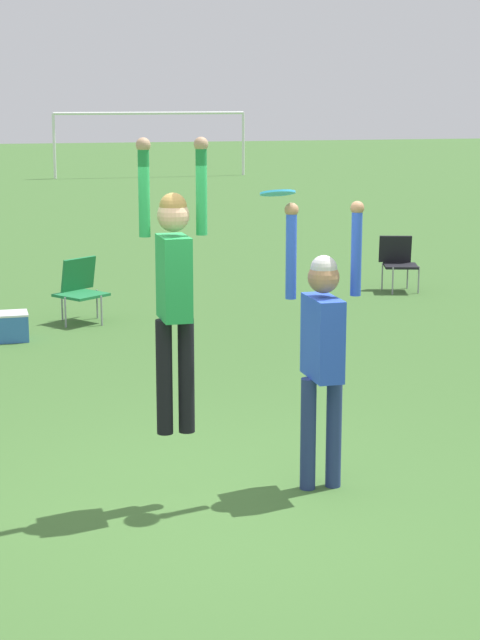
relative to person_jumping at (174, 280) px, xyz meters
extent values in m
plane|color=#3D662D|center=(0.34, -0.09, -1.69)|extent=(120.00, 120.00, 0.00)
cylinder|color=black|center=(-0.08, 0.00, -0.72)|extent=(0.12, 0.12, 0.86)
cylinder|color=black|center=(0.08, 0.00, -0.72)|extent=(0.12, 0.12, 0.86)
cube|color=green|center=(0.00, 0.00, 0.01)|extent=(0.20, 0.37, 0.61)
sphere|color=tan|center=(0.00, 0.00, 0.46)|extent=(0.23, 0.23, 0.23)
sphere|color=olive|center=(0.00, 0.00, 0.52)|extent=(0.20, 0.20, 0.20)
cylinder|color=green|center=(-0.21, 0.00, 0.64)|extent=(0.08, 0.08, 0.64)
sphere|color=tan|center=(-0.21, 0.00, 0.96)|extent=(0.10, 0.10, 0.10)
cylinder|color=green|center=(0.21, 0.00, 0.64)|extent=(0.08, 0.08, 0.64)
sphere|color=tan|center=(0.21, 0.00, 0.96)|extent=(0.10, 0.10, 0.10)
cylinder|color=navy|center=(1.03, 0.01, -1.25)|extent=(0.12, 0.12, 0.88)
cylinder|color=navy|center=(1.24, 0.01, -1.25)|extent=(0.12, 0.12, 0.88)
cube|color=blue|center=(1.14, 0.01, -0.50)|extent=(0.21, 0.46, 0.62)
sphere|color=#9E704C|center=(1.14, 0.01, -0.03)|extent=(0.24, 0.24, 0.24)
sphere|color=#B7B2AD|center=(1.14, 0.01, 0.03)|extent=(0.20, 0.20, 0.20)
cylinder|color=blue|center=(0.88, 0.01, 0.15)|extent=(0.08, 0.08, 0.66)
sphere|color=#9E704C|center=(0.88, 0.01, 0.48)|extent=(0.10, 0.10, 0.10)
cylinder|color=blue|center=(1.39, 0.01, 0.15)|extent=(0.08, 0.08, 0.66)
sphere|color=#9E704C|center=(1.39, 0.01, 0.48)|extent=(0.10, 0.10, 0.10)
cylinder|color=#2D9EDB|center=(0.77, 0.00, 0.60)|extent=(0.26, 0.26, 0.07)
cylinder|color=gray|center=(4.82, 7.47, -1.48)|extent=(0.02, 0.02, 0.42)
cylinder|color=gray|center=(5.24, 7.47, -1.48)|extent=(0.02, 0.02, 0.42)
cylinder|color=gray|center=(4.82, 7.90, -1.48)|extent=(0.02, 0.02, 0.42)
cylinder|color=gray|center=(5.24, 7.90, -1.48)|extent=(0.02, 0.02, 0.42)
cube|color=black|center=(5.03, 7.69, -1.29)|extent=(0.62, 0.62, 0.04)
cube|color=black|center=(5.03, 7.92, -1.06)|extent=(0.51, 0.25, 0.42)
cylinder|color=gray|center=(-0.22, 6.36, -1.49)|extent=(0.02, 0.02, 0.40)
cylinder|color=gray|center=(0.25, 6.36, -1.49)|extent=(0.02, 0.02, 0.40)
cylinder|color=gray|center=(-0.22, 6.83, -1.49)|extent=(0.02, 0.02, 0.40)
cylinder|color=gray|center=(0.25, 6.83, -1.49)|extent=(0.02, 0.02, 0.40)
cube|color=#1E753D|center=(0.01, 6.59, -1.31)|extent=(0.78, 0.78, 0.04)
cube|color=#1E753D|center=(0.01, 6.85, -1.07)|extent=(0.51, 0.42, 0.44)
cube|color=#336BB7|center=(-0.96, 5.78, -1.53)|extent=(0.43, 0.40, 0.32)
cube|color=silver|center=(-0.96, 5.78, -1.35)|extent=(0.44, 0.41, 0.02)
cylinder|color=white|center=(1.80, 31.68, -0.54)|extent=(0.10, 0.10, 2.30)
cylinder|color=white|center=(8.80, 31.68, -0.54)|extent=(0.10, 0.10, 2.30)
cylinder|color=white|center=(5.30, 31.68, 0.61)|extent=(7.00, 0.10, 0.10)
camera|label=1|loc=(-1.43, -7.43, 1.31)|focal=60.00mm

